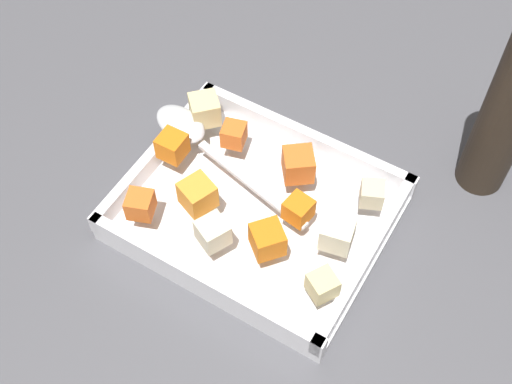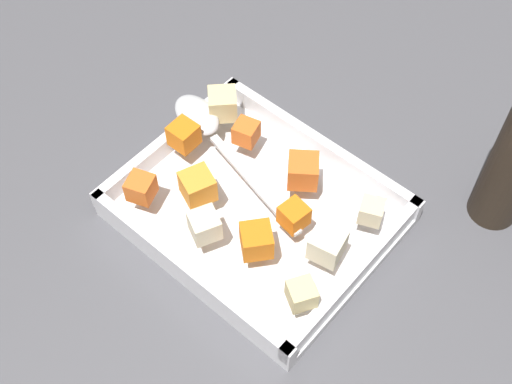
% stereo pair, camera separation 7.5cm
% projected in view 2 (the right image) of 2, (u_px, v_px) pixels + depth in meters
% --- Properties ---
extents(ground_plane, '(4.00, 4.00, 0.00)m').
position_uv_depth(ground_plane, '(268.00, 208.00, 0.80)').
color(ground_plane, '#4C4C51').
extents(baking_dish, '(0.29, 0.24, 0.04)m').
position_uv_depth(baking_dish, '(256.00, 211.00, 0.78)').
color(baking_dish, silver).
rests_on(baking_dish, ground_plane).
extents(carrot_chunk_rim_edge, '(0.03, 0.03, 0.03)m').
position_uv_depth(carrot_chunk_rim_edge, '(294.00, 215.00, 0.73)').
color(carrot_chunk_rim_edge, orange).
rests_on(carrot_chunk_rim_edge, baking_dish).
extents(carrot_chunk_far_right, '(0.04, 0.04, 0.03)m').
position_uv_depth(carrot_chunk_far_right, '(141.00, 188.00, 0.75)').
color(carrot_chunk_far_right, orange).
rests_on(carrot_chunk_far_right, baking_dish).
extents(carrot_chunk_heap_top, '(0.04, 0.04, 0.03)m').
position_uv_depth(carrot_chunk_heap_top, '(198.00, 186.00, 0.74)').
color(carrot_chunk_heap_top, orange).
rests_on(carrot_chunk_heap_top, baking_dish).
extents(carrot_chunk_corner_se, '(0.03, 0.03, 0.03)m').
position_uv_depth(carrot_chunk_corner_se, '(184.00, 135.00, 0.79)').
color(carrot_chunk_corner_se, orange).
rests_on(carrot_chunk_corner_se, baking_dish).
extents(carrot_chunk_under_handle, '(0.03, 0.03, 0.03)m').
position_uv_depth(carrot_chunk_under_handle, '(246.00, 132.00, 0.79)').
color(carrot_chunk_under_handle, orange).
rests_on(carrot_chunk_under_handle, baking_dish).
extents(carrot_chunk_center, '(0.05, 0.05, 0.03)m').
position_uv_depth(carrot_chunk_center, '(303.00, 171.00, 0.75)').
color(carrot_chunk_center, orange).
rests_on(carrot_chunk_center, baking_dish).
extents(carrot_chunk_near_right, '(0.05, 0.05, 0.03)m').
position_uv_depth(carrot_chunk_near_right, '(256.00, 240.00, 0.70)').
color(carrot_chunk_near_right, orange).
rests_on(carrot_chunk_near_right, baking_dish).
extents(potato_chunk_mid_right, '(0.04, 0.04, 0.03)m').
position_uv_depth(potato_chunk_mid_right, '(302.00, 294.00, 0.67)').
color(potato_chunk_mid_right, '#E0CC89').
rests_on(potato_chunk_mid_right, baking_dish).
extents(potato_chunk_corner_ne, '(0.03, 0.03, 0.03)m').
position_uv_depth(potato_chunk_corner_ne, '(371.00, 211.00, 0.73)').
color(potato_chunk_corner_ne, beige).
rests_on(potato_chunk_corner_ne, baking_dish).
extents(potato_chunk_back_center, '(0.04, 0.04, 0.03)m').
position_uv_depth(potato_chunk_back_center, '(327.00, 245.00, 0.70)').
color(potato_chunk_back_center, beige).
rests_on(potato_chunk_back_center, baking_dish).
extents(potato_chunk_mid_left, '(0.05, 0.05, 0.03)m').
position_uv_depth(potato_chunk_mid_left, '(223.00, 104.00, 0.81)').
color(potato_chunk_mid_left, '#E0CC89').
rests_on(potato_chunk_mid_left, baking_dish).
extents(potato_chunk_corner_nw, '(0.04, 0.04, 0.03)m').
position_uv_depth(potato_chunk_corner_nw, '(205.00, 225.00, 0.72)').
color(potato_chunk_corner_nw, beige).
rests_on(potato_chunk_corner_nw, baking_dish).
extents(serving_spoon, '(0.24, 0.08, 0.02)m').
position_uv_depth(serving_spoon, '(203.00, 122.00, 0.81)').
color(serving_spoon, silver).
rests_on(serving_spoon, baking_dish).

